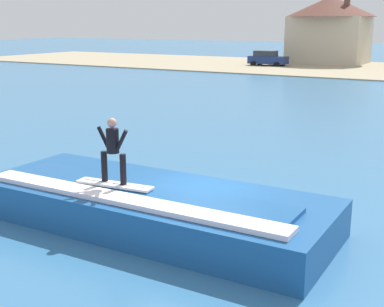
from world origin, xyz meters
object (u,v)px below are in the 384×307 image
(wave_crest, at_px, (151,206))
(surfer, at_px, (113,147))
(surfboard, at_px, (115,185))
(car_near_shore, at_px, (267,58))
(house_with_chimney, at_px, (330,26))

(wave_crest, relative_size, surfer, 5.59)
(wave_crest, distance_m, surfboard, 1.09)
(surfer, xyz_separation_m, car_near_shore, (-15.94, 49.80, -1.13))
(surfboard, height_order, surfer, surfer)
(wave_crest, relative_size, car_near_shore, 2.05)
(surfer, relative_size, house_with_chimney, 0.15)
(house_with_chimney, bearing_deg, car_near_shore, -125.42)
(house_with_chimney, bearing_deg, surfboard, -79.37)
(surfboard, distance_m, surfer, 0.96)
(surfer, distance_m, car_near_shore, 52.30)
(surfboard, distance_m, car_near_shore, 52.36)
(wave_crest, distance_m, house_with_chimney, 58.04)
(surfer, bearing_deg, surfboard, -43.07)
(wave_crest, distance_m, surfer, 1.82)
(surfer, bearing_deg, house_with_chimney, 100.58)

